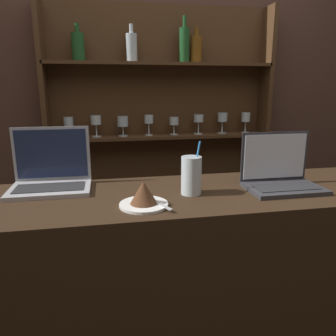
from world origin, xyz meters
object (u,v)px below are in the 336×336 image
object	(u,v)px
cake_plate	(144,196)
water_glass	(191,175)
laptop_near	(51,175)
laptop_far	(280,176)

from	to	relation	value
cake_plate	water_glass	xyz separation A→B (m)	(0.20, 0.10, 0.04)
cake_plate	laptop_near	bearing A→B (deg)	141.59
cake_plate	water_glass	bearing A→B (deg)	26.57
laptop_near	water_glass	xyz separation A→B (m)	(0.56, -0.18, 0.02)
laptop_far	cake_plate	distance (m)	0.60
laptop_near	water_glass	distance (m)	0.59
laptop_far	cake_plate	bearing A→B (deg)	-169.81
laptop_near	water_glass	size ratio (longest dim) A/B	1.51
water_glass	laptop_near	bearing A→B (deg)	161.95
laptop_near	cake_plate	size ratio (longest dim) A/B	1.78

